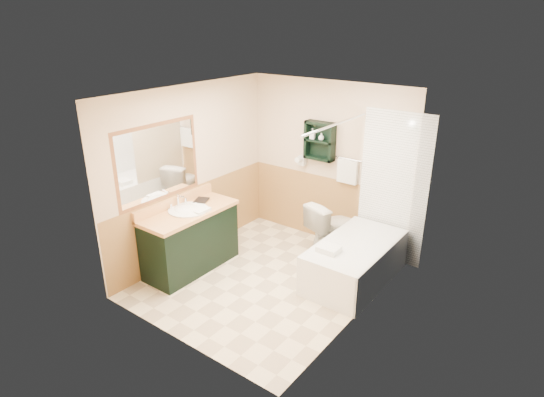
{
  "coord_description": "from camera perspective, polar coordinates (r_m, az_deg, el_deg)",
  "views": [
    {
      "loc": [
        3.13,
        -4.06,
        3.2
      ],
      "look_at": [
        -0.05,
        0.2,
        1.06
      ],
      "focal_mm": 30.0,
      "sensor_mm": 36.0,
      "label": 1
    }
  ],
  "objects": [
    {
      "name": "floor",
      "position": [
        6.04,
        -0.78,
        -10.09
      ],
      "size": [
        3.0,
        3.0,
        0.0
      ],
      "primitive_type": "plane",
      "color": "beige",
      "rests_on": "ground"
    },
    {
      "name": "back_wall",
      "position": [
        6.7,
        7.12,
        4.36
      ],
      "size": [
        2.6,
        0.04,
        2.4
      ],
      "primitive_type": "cube",
      "color": "beige",
      "rests_on": "ground"
    },
    {
      "name": "left_wall",
      "position": [
        6.34,
        -10.36,
        3.16
      ],
      "size": [
        0.04,
        3.0,
        2.4
      ],
      "primitive_type": "cube",
      "color": "beige",
      "rests_on": "ground"
    },
    {
      "name": "right_wall",
      "position": [
        4.87,
        11.58,
        -2.82
      ],
      "size": [
        0.04,
        3.0,
        2.4
      ],
      "primitive_type": "cube",
      "color": "beige",
      "rests_on": "ground"
    },
    {
      "name": "ceiling",
      "position": [
        5.18,
        -0.92,
        13.24
      ],
      "size": [
        2.6,
        3.0,
        0.04
      ],
      "primitive_type": "cube",
      "color": "white",
      "rests_on": "back_wall"
    },
    {
      "name": "wainscot_left",
      "position": [
        6.57,
        -9.74,
        -2.68
      ],
      "size": [
        2.98,
        2.98,
        1.0
      ],
      "primitive_type": null,
      "color": "#BC844C",
      "rests_on": "left_wall"
    },
    {
      "name": "wainscot_back",
      "position": [
        6.91,
        6.71,
        -1.25
      ],
      "size": [
        2.58,
        2.58,
        1.0
      ],
      "primitive_type": null,
      "color": "#BC844C",
      "rests_on": "back_wall"
    },
    {
      "name": "mirror_frame",
      "position": [
        5.88,
        -14.11,
        4.42
      ],
      "size": [
        1.3,
        1.3,
        1.0
      ],
      "primitive_type": null,
      "color": "brown",
      "rests_on": "left_wall"
    },
    {
      "name": "mirror_glass",
      "position": [
        5.87,
        -14.07,
        4.41
      ],
      "size": [
        1.2,
        1.2,
        0.9
      ],
      "primitive_type": null,
      "color": "white",
      "rests_on": "left_wall"
    },
    {
      "name": "tile_right",
      "position": [
        5.58,
        14.46,
        -1.49
      ],
      "size": [
        1.5,
        1.5,
        2.1
      ],
      "primitive_type": null,
      "color": "white",
      "rests_on": "right_wall"
    },
    {
      "name": "tile_back",
      "position": [
        6.3,
        14.94,
        1.17
      ],
      "size": [
        0.95,
        0.95,
        2.1
      ],
      "primitive_type": null,
      "color": "white",
      "rests_on": "back_wall"
    },
    {
      "name": "tile_accent",
      "position": [
        5.31,
        15.22,
        6.98
      ],
      "size": [
        1.5,
        1.5,
        0.1
      ],
      "primitive_type": null,
      "color": "#164D2E",
      "rests_on": "right_wall"
    },
    {
      "name": "wall_shelf",
      "position": [
        6.56,
        5.99,
        7.2
      ],
      "size": [
        0.45,
        0.15,
        0.55
      ],
      "primitive_type": "cube",
      "color": "black",
      "rests_on": "back_wall"
    },
    {
      "name": "hair_dryer",
      "position": [
        6.82,
        3.83,
        4.81
      ],
      "size": [
        0.1,
        0.24,
        0.18
      ],
      "primitive_type": null,
      "color": "white",
      "rests_on": "back_wall"
    },
    {
      "name": "towel_bar",
      "position": [
        6.44,
        9.57,
        4.9
      ],
      "size": [
        0.4,
        0.06,
        0.4
      ],
      "primitive_type": null,
      "color": "white",
      "rests_on": "back_wall"
    },
    {
      "name": "curtain_rod",
      "position": [
        5.59,
        8.25,
        9.29
      ],
      "size": [
        0.03,
        1.6,
        0.03
      ],
      "primitive_type": "cylinder",
      "rotation": [
        1.57,
        0.0,
        0.0
      ],
      "color": "silver",
      "rests_on": "back_wall"
    },
    {
      "name": "shower_curtain",
      "position": [
        5.98,
        8.63,
        1.6
      ],
      "size": [
        1.05,
        1.05,
        1.7
      ],
      "primitive_type": null,
      "color": "beige",
      "rests_on": "curtain_rod"
    },
    {
      "name": "vanity",
      "position": [
        6.2,
        -10.2,
        -5.08
      ],
      "size": [
        0.59,
        1.34,
        0.85
      ],
      "primitive_type": "cube",
      "color": "black",
      "rests_on": "ground"
    },
    {
      "name": "bathtub",
      "position": [
        5.99,
        10.36,
        -7.8
      ],
      "size": [
        0.8,
        1.5,
        0.54
      ],
      "primitive_type": "cube",
      "color": "white",
      "rests_on": "ground"
    },
    {
      "name": "toilet",
      "position": [
        6.6,
        7.57,
        -3.59
      ],
      "size": [
        0.66,
        0.88,
        0.76
      ],
      "primitive_type": "imported",
      "rotation": [
        0.0,
        0.0,
        2.82
      ],
      "color": "white",
      "rests_on": "ground"
    },
    {
      "name": "counter_towel",
      "position": [
        5.98,
        -9.38,
        -1.33
      ],
      "size": [
        0.29,
        0.23,
        0.04
      ],
      "primitive_type": "cube",
      "color": "white",
      "rests_on": "vanity"
    },
    {
      "name": "vanity_book",
      "position": [
        6.27,
        -9.66,
        0.7
      ],
      "size": [
        0.17,
        0.09,
        0.23
      ],
      "primitive_type": "imported",
      "rotation": [
        0.0,
        0.0,
        0.42
      ],
      "color": "black",
      "rests_on": "vanity"
    },
    {
      "name": "tub_towel",
      "position": [
        5.6,
        7.14,
        -6.3
      ],
      "size": [
        0.26,
        0.21,
        0.07
      ],
      "primitive_type": "cube",
      "color": "white",
      "rests_on": "bathtub"
    },
    {
      "name": "soap_bottle_a",
      "position": [
        6.6,
        5.09,
        7.78
      ],
      "size": [
        0.1,
        0.16,
        0.07
      ],
      "primitive_type": "imported",
      "rotation": [
        0.0,
        0.0,
        0.19
      ],
      "color": "white",
      "rests_on": "wall_shelf"
    },
    {
      "name": "soap_bottle_b",
      "position": [
        6.52,
        6.2,
        7.63
      ],
      "size": [
        0.09,
        0.11,
        0.08
      ],
      "primitive_type": "imported",
      "rotation": [
        0.0,
        0.0,
        -0.1
      ],
      "color": "white",
      "rests_on": "wall_shelf"
    }
  ]
}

